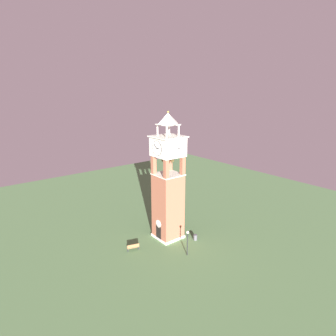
{
  "coord_description": "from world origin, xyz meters",
  "views": [
    {
      "loc": [
        28.62,
        -22.58,
        20.22
      ],
      "look_at": [
        0.0,
        0.0,
        10.31
      ],
      "focal_mm": 29.85,
      "sensor_mm": 36.0,
      "label": 1
    }
  ],
  "objects_px": {
    "clock_tower": "(168,188)",
    "lamp_post": "(187,238)",
    "park_bench": "(133,247)",
    "trash_bin": "(195,237)"
  },
  "relations": [
    {
      "from": "clock_tower",
      "to": "lamp_post",
      "type": "distance_m",
      "value": 7.37
    },
    {
      "from": "park_bench",
      "to": "lamp_post",
      "type": "bearing_deg",
      "value": 43.06
    },
    {
      "from": "park_bench",
      "to": "lamp_post",
      "type": "xyz_separation_m",
      "value": [
        5.23,
        4.89,
        1.92
      ]
    },
    {
      "from": "trash_bin",
      "to": "park_bench",
      "type": "bearing_deg",
      "value": -110.42
    },
    {
      "from": "trash_bin",
      "to": "lamp_post",
      "type": "bearing_deg",
      "value": -58.46
    },
    {
      "from": "clock_tower",
      "to": "park_bench",
      "type": "bearing_deg",
      "value": -89.53
    },
    {
      "from": "park_bench",
      "to": "trash_bin",
      "type": "bearing_deg",
      "value": 69.58
    },
    {
      "from": "clock_tower",
      "to": "lamp_post",
      "type": "xyz_separation_m",
      "value": [
        5.28,
        -1.02,
        -5.04
      ]
    },
    {
      "from": "clock_tower",
      "to": "lamp_post",
      "type": "bearing_deg",
      "value": -10.98
    },
    {
      "from": "clock_tower",
      "to": "park_bench",
      "type": "distance_m",
      "value": 9.13
    }
  ]
}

